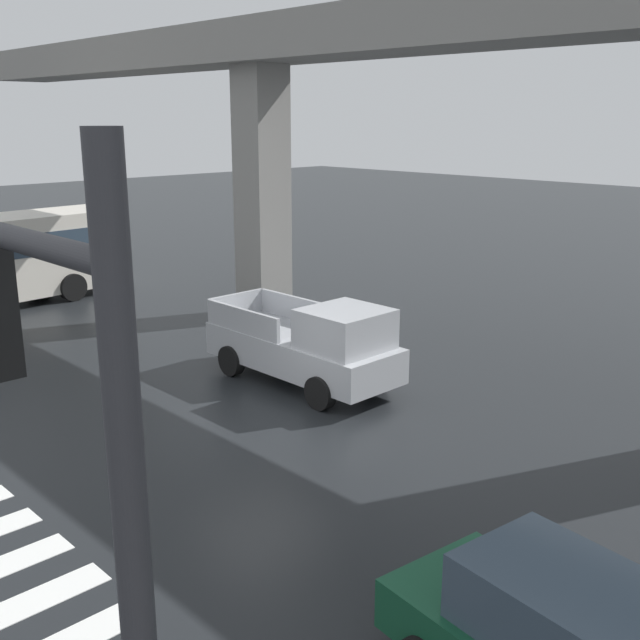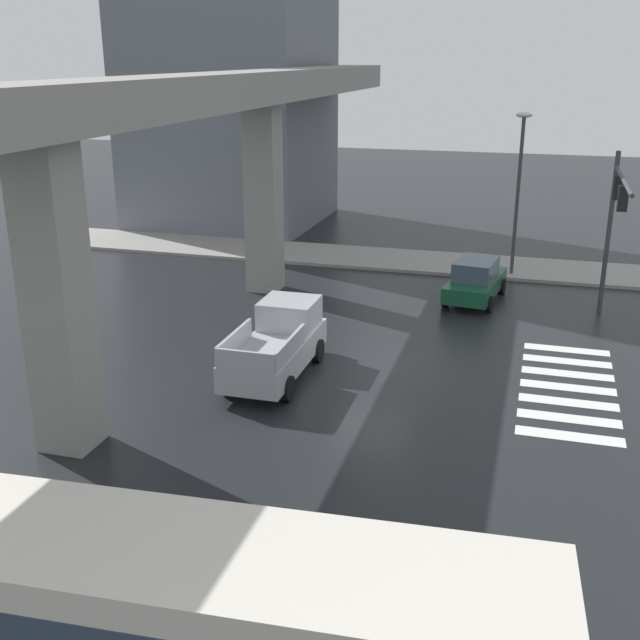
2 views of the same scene
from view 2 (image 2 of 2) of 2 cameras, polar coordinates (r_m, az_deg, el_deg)
ground_plane at (r=25.14m, az=3.76°, el=-3.42°), size 120.00×120.00×0.00m
crosswalk_stripes at (r=24.69m, az=17.76°, el=-4.75°), size 7.15×2.80×0.01m
elevated_overpass at (r=25.39m, az=-10.21°, el=14.37°), size 48.76×2.40×8.95m
sidewalk_east at (r=38.08m, az=5.25°, el=4.46°), size 4.00×36.00×0.15m
pickup_truck at (r=24.26m, az=-3.09°, el=-1.75°), size 5.10×2.09×2.08m
city_bus at (r=12.28m, az=-9.59°, el=-20.94°), size 3.28×10.94×2.99m
sedan_dark_green at (r=32.20m, az=11.35°, el=2.89°), size 4.48×2.36×1.72m
traffic_signal_mast at (r=29.69m, az=20.93°, el=7.69°), size 6.49×0.32×6.20m
street_lamp_near_corner at (r=35.41m, az=14.44°, el=10.25°), size 0.44×0.70×7.24m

